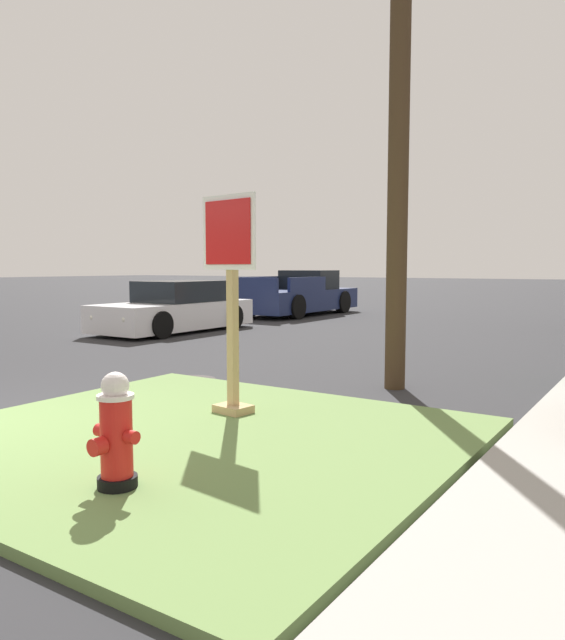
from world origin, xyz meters
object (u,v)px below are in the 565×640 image
at_px(stop_sign, 231,307).
at_px(pickup_truck_navy, 299,296).
at_px(parked_sedan_white, 176,310).
at_px(utility_pole, 401,3).
at_px(fire_hydrant, 116,434).
at_px(manhole_cover, 191,380).

bearing_deg(stop_sign, pickup_truck_navy, 118.83).
height_order(parked_sedan_white, pickup_truck_navy, pickup_truck_navy).
xyz_separation_m(pickup_truck_navy, utility_pole, (7.51, -9.76, 4.27)).
distance_m(fire_hydrant, parked_sedan_white, 10.93).
bearing_deg(fire_hydrant, stop_sign, 107.13).
relative_size(stop_sign, parked_sedan_white, 0.53).
distance_m(manhole_cover, utility_pole, 5.64).
bearing_deg(fire_hydrant, parked_sedan_white, 131.25).
bearing_deg(parked_sedan_white, utility_pole, -26.25).
height_order(stop_sign, pickup_truck_navy, stop_sign).
height_order(fire_hydrant, parked_sedan_white, parked_sedan_white).
xyz_separation_m(fire_hydrant, stop_sign, (-0.65, 2.12, 0.73)).
distance_m(manhole_cover, parked_sedan_white, 6.66).
relative_size(stop_sign, manhole_cover, 3.21).
relative_size(fire_hydrant, utility_pole, 0.09).
bearing_deg(utility_pole, manhole_cover, -157.83).
relative_size(parked_sedan_white, utility_pole, 0.46).
bearing_deg(pickup_truck_navy, fire_hydrant, -62.76).
xyz_separation_m(parked_sedan_white, utility_pole, (7.32, -3.61, 4.35)).
xyz_separation_m(manhole_cover, utility_pole, (2.62, 1.07, 4.88)).
relative_size(parked_sedan_white, pickup_truck_navy, 0.83).
bearing_deg(pickup_truck_navy, parked_sedan_white, -88.27).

